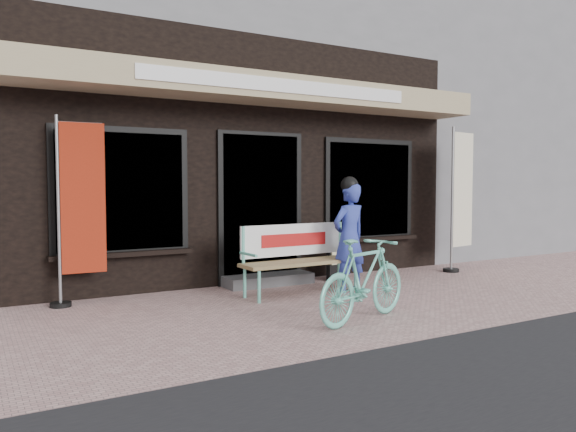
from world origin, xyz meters
TOP-DOWN VIEW (x-y plane):
  - ground at (0.00, 0.00)m, footprint 70.00×70.00m
  - storefront at (0.00, 4.96)m, footprint 7.00×6.77m
  - neighbor_right_near at (8.50, 5.50)m, footprint 10.00×7.00m
  - bench at (0.06, 1.02)m, footprint 1.70×0.50m
  - person at (0.72, 0.78)m, footprint 0.58×0.43m
  - bicycle at (-0.13, -0.64)m, footprint 1.53×0.84m
  - nobori_red at (-2.57, 1.69)m, footprint 0.66×0.25m
  - nobori_cream at (3.40, 1.34)m, footprint 0.71×0.30m
  - menu_stand at (1.10, 1.60)m, footprint 0.41×0.18m

SIDE VIEW (x-z plane):
  - ground at x=0.00m, z-range 0.00..0.00m
  - menu_stand at x=1.10m, z-range 0.01..0.81m
  - bicycle at x=-0.13m, z-range 0.00..0.89m
  - bench at x=0.06m, z-range 0.08..0.99m
  - person at x=0.72m, z-range -0.01..1.53m
  - nobori_red at x=-2.57m, z-range 0.04..2.28m
  - nobori_cream at x=3.40m, z-range 0.04..2.41m
  - neighbor_right_near at x=8.50m, z-range 0.00..5.60m
  - storefront at x=0.00m, z-range -0.01..5.99m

